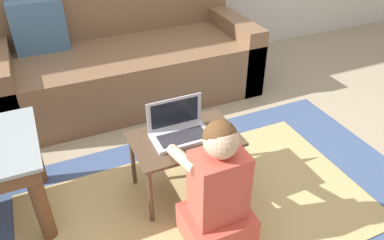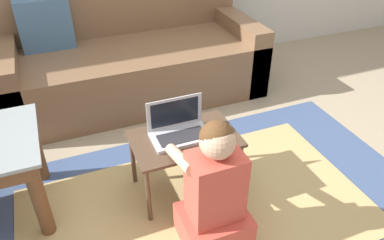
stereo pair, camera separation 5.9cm
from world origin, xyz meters
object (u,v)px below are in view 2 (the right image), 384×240
at_px(laptop, 179,130).
at_px(person_seated, 214,193).
at_px(computer_mouse, 223,127).
at_px(laptop_desk, 185,144).
at_px(couch, 131,58).

xyz_separation_m(laptop, person_seated, (0.02, -0.38, -0.10)).
distance_m(laptop, computer_mouse, 0.23).
relative_size(laptop_desk, person_seated, 0.81).
distance_m(computer_mouse, person_seated, 0.41).
bearing_deg(couch, laptop_desk, -90.62).
xyz_separation_m(computer_mouse, person_seated, (-0.20, -0.34, -0.08)).
height_order(couch, laptop_desk, couch).
relative_size(laptop, computer_mouse, 2.76).
relative_size(laptop, person_seated, 0.44).
xyz_separation_m(couch, laptop_desk, (-0.01, -1.20, 0.03)).
bearing_deg(person_seated, computer_mouse, 59.37).
distance_m(couch, person_seated, 1.56).
distance_m(couch, laptop, 1.18).
bearing_deg(computer_mouse, couch, 99.15).
bearing_deg(couch, person_seated, -90.31).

